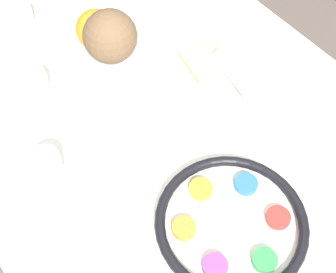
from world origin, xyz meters
name	(u,v)px	position (x,y,z in m)	size (l,w,h in m)	color
ground_plane	(181,260)	(0.00, 0.00, 0.00)	(8.00, 8.00, 0.00)	#564C47
dining_table	(184,216)	(0.00, 0.00, 0.35)	(1.51, 0.86, 0.70)	white
seder_plate	(231,223)	(-0.19, 0.05, 0.72)	(0.29, 0.29, 0.03)	white
fruit_stand	(114,57)	(0.23, 0.03, 0.79)	(0.18, 0.18, 0.11)	silver
orange_fruit	(96,30)	(0.26, 0.04, 0.86)	(0.08, 0.08, 0.08)	orange
coconut	(110,36)	(0.21, 0.04, 0.87)	(0.11, 0.11, 0.11)	brown
bread_plate	(208,62)	(0.15, -0.18, 0.71)	(0.18, 0.18, 0.02)	beige
napkin_roll	(236,73)	(0.08, -0.20, 0.72)	(0.15, 0.07, 0.04)	white
cup_near	(20,15)	(0.54, 0.11, 0.74)	(0.06, 0.06, 0.07)	silver
cup_mid	(47,166)	(0.11, 0.27, 0.74)	(0.06, 0.06, 0.07)	silver
cup_far	(35,84)	(0.31, 0.19, 0.74)	(0.06, 0.06, 0.07)	silver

